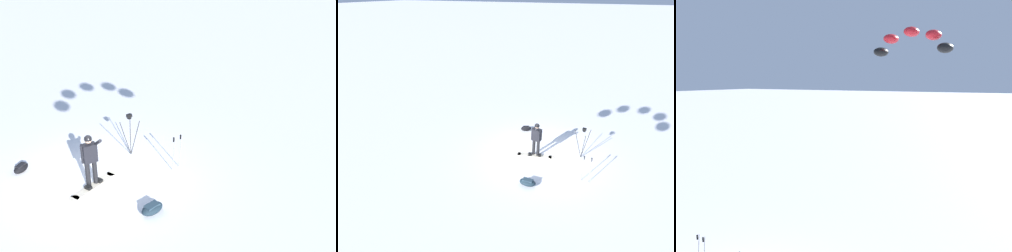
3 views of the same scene
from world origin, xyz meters
TOP-DOWN VIEW (x-y plane):
  - ground_plane at (0.00, 0.00)m, footprint 300.00×300.00m
  - snowboarder at (-0.16, 0.34)m, footprint 0.67×0.46m
  - snowboard at (-0.24, 0.35)m, footprint 0.66×1.78m
  - gear_bag_large at (-2.34, -0.12)m, footprint 0.40×0.66m
  - camera_tripod at (0.52, -1.58)m, footprint 0.69×0.65m
  - gear_bag_small at (1.92, 1.60)m, footprint 0.53×0.62m
  - ski_poles at (-1.20, -2.08)m, footprint 0.15×0.32m

SIDE VIEW (x-z plane):
  - ground_plane at x=0.00m, z-range 0.00..0.00m
  - snowboard at x=-0.24m, z-range -0.03..0.07m
  - gear_bag_small at x=1.92m, z-range 0.01..0.27m
  - gear_bag_large at x=-2.34m, z-range 0.01..0.28m
  - ski_poles at x=-1.20m, z-range 0.19..1.34m
  - snowboarder at x=-0.16m, z-range 0.15..1.77m
  - camera_tripod at x=0.52m, z-range 0.30..1.77m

